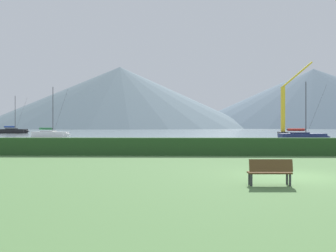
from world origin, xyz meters
The scene contains 10 objects.
ground_plane centered at (0.00, 0.00, 0.00)m, with size 1000.00×1000.00×0.00m, color #517A42.
harbor_water centered at (0.00, 137.00, 0.00)m, with size 320.00×246.00×0.00m, color #8C9EA3.
hedge_line centered at (0.00, 11.00, 0.63)m, with size 80.00×1.20×1.27m, color #284C23.
sailboat_slip_0 centered at (13.94, 37.93, 0.62)m, with size 7.51×2.27×8.63m.
sailboat_slip_2 centered at (-28.26, 52.06, 0.64)m, with size 7.86×3.63×9.48m.
sailboat_slip_7 centered at (-51.32, 87.52, 0.75)m, with size 9.13×3.33×10.81m.
park_bench_near_path centered at (-1.60, -2.38, 0.53)m, with size 1.54×0.50×0.95m.
dock_crane centered at (20.59, 68.48, 5.22)m, with size 7.80×2.00×17.07m.
distant_hill_west_ridge centered at (-55.80, 321.62, 28.84)m, with size 249.75×249.75×57.69m, color slate.
distant_hill_central_peak centered at (136.30, 350.90, 30.02)m, with size 270.24×270.24×60.04m, color #4C6070.
Camera 1 is at (-5.03, -15.26, 2.13)m, focal length 38.48 mm.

